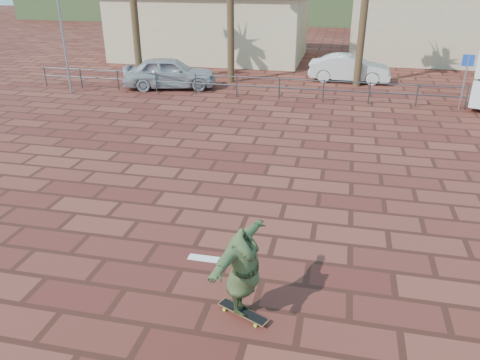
% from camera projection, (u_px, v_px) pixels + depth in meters
% --- Properties ---
extents(ground, '(120.00, 120.00, 0.00)m').
position_uv_depth(ground, '(205.00, 228.00, 10.94)').
color(ground, brown).
rests_on(ground, ground).
extents(paint_stripe, '(1.40, 0.22, 0.01)m').
position_uv_depth(paint_stripe, '(221.00, 260.00, 9.73)').
color(paint_stripe, white).
rests_on(paint_stripe, ground).
extents(guardrail, '(24.06, 0.06, 1.00)m').
position_uv_depth(guardrail, '(279.00, 85.00, 21.31)').
color(guardrail, '#47494F').
rests_on(guardrail, ground).
extents(building_west, '(12.60, 7.60, 4.50)m').
position_uv_depth(building_west, '(212.00, 22.00, 30.71)').
color(building_west, beige).
rests_on(building_west, ground).
extents(building_east, '(10.60, 6.60, 5.00)m').
position_uv_depth(building_east, '(433.00, 19.00, 29.60)').
color(building_east, beige).
rests_on(building_east, ground).
extents(longboard, '(0.98, 0.60, 0.10)m').
position_uv_depth(longboard, '(243.00, 312.00, 8.16)').
color(longboard, olive).
rests_on(longboard, ground).
extents(skateboarder, '(0.95, 2.12, 1.67)m').
position_uv_depth(skateboarder, '(243.00, 272.00, 7.81)').
color(skateboarder, '#3C4B28').
rests_on(skateboarder, longboard).
extents(car_silver, '(4.85, 2.93, 1.55)m').
position_uv_depth(car_silver, '(170.00, 73.00, 23.28)').
color(car_silver, '#A2A4A9').
rests_on(car_silver, ground).
extents(car_white, '(4.25, 1.59, 1.39)m').
position_uv_depth(car_white, '(350.00, 68.00, 24.68)').
color(car_white, silver).
rests_on(car_white, ground).
extents(street_sign, '(0.47, 0.10, 2.31)m').
position_uv_depth(street_sign, '(466.00, 72.00, 19.37)').
color(street_sign, gray).
rests_on(street_sign, ground).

